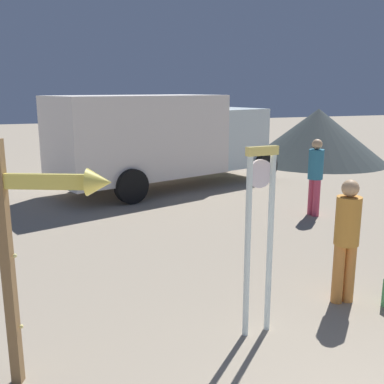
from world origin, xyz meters
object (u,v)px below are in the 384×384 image
standing_clock (259,226)px  dome_tent (317,136)px  person_near_clock (347,235)px  box_truck_near (161,137)px  person_distant (315,173)px  arrow_sign (41,230)px

standing_clock → dome_tent: standing_clock is taller
person_near_clock → box_truck_near: box_truck_near is taller
person_near_clock → dome_tent: 12.72m
person_distant → dome_tent: size_ratio=0.32×
standing_clock → person_distant: standing_clock is taller
dome_tent → box_truck_near: bearing=-160.9°
standing_clock → box_truck_near: box_truck_near is taller
box_truck_near → dome_tent: (7.25, 2.52, -0.44)m
arrow_sign → person_near_clock: 3.96m
standing_clock → person_near_clock: size_ratio=1.31×
box_truck_near → person_near_clock: bearing=-88.5°
arrow_sign → dome_tent: (10.92, 11.07, -0.54)m
standing_clock → person_distant: (3.73, 4.19, -0.34)m
standing_clock → box_truck_near: 8.48m
person_near_clock → person_distant: person_distant is taller
person_near_clock → person_distant: bearing=60.1°
person_distant → dome_tent: (4.81, 6.71, 0.07)m
person_distant → box_truck_near: box_truck_near is taller
standing_clock → person_distant: 5.62m
arrow_sign → box_truck_near: 9.30m
person_near_clock → person_distant: 4.48m
arrow_sign → person_distant: bearing=35.5°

